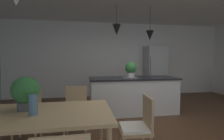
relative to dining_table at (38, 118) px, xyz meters
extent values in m
cube|color=#4C301E|center=(1.83, 0.79, -0.68)|extent=(10.00, 8.40, 0.04)
cube|color=white|center=(1.83, 4.05, 0.69)|extent=(10.00, 0.12, 2.70)
cube|color=tan|center=(0.00, 0.00, 0.05)|extent=(1.74, 0.98, 0.04)
cylinder|color=tan|center=(0.79, 0.41, -0.31)|extent=(0.06, 0.06, 0.70)
cube|color=tan|center=(-0.39, 0.81, -0.23)|extent=(0.40, 0.40, 0.04)
cube|color=white|center=(-0.39, 0.81, -0.19)|extent=(0.36, 0.36, 0.03)
cube|color=tan|center=(-0.39, 0.99, 0.00)|extent=(0.38, 0.03, 0.42)
cylinder|color=tan|center=(-0.22, 0.64, -0.45)|extent=(0.04, 0.04, 0.41)
cylinder|color=tan|center=(-0.56, 0.64, -0.45)|extent=(0.04, 0.04, 0.41)
cylinder|color=tan|center=(-0.22, 0.98, -0.45)|extent=(0.04, 0.04, 0.41)
cylinder|color=tan|center=(-0.56, 0.98, -0.45)|extent=(0.04, 0.04, 0.41)
cube|color=tan|center=(1.19, 0.00, -0.23)|extent=(0.43, 0.43, 0.04)
cube|color=white|center=(1.19, 0.00, -0.19)|extent=(0.38, 0.38, 0.03)
cube|color=tan|center=(1.37, -0.01, 0.00)|extent=(0.06, 0.38, 0.42)
cylinder|color=tan|center=(1.37, 0.16, -0.45)|extent=(0.04, 0.04, 0.41)
cube|color=tan|center=(0.39, 0.81, -0.23)|extent=(0.42, 0.42, 0.04)
cube|color=white|center=(0.39, 0.81, -0.19)|extent=(0.38, 0.38, 0.03)
cube|color=tan|center=(0.40, 0.99, 0.00)|extent=(0.38, 0.05, 0.42)
cylinder|color=tan|center=(0.55, 0.63, -0.45)|extent=(0.04, 0.04, 0.41)
cylinder|color=tan|center=(0.21, 0.65, -0.45)|extent=(0.04, 0.04, 0.41)
cylinder|color=tan|center=(0.57, 0.97, -0.45)|extent=(0.04, 0.04, 0.41)
cylinder|color=tan|center=(0.23, 0.99, -0.45)|extent=(0.04, 0.04, 0.41)
cube|color=silver|center=(1.77, 1.97, -0.22)|extent=(2.15, 0.77, 0.88)
cube|color=black|center=(1.77, 1.97, 0.22)|extent=(2.21, 0.83, 0.04)
cube|color=gray|center=(1.68, 1.97, 0.25)|extent=(0.36, 0.30, 0.01)
cube|color=#B2B5B7|center=(3.12, 3.65, 0.25)|extent=(0.72, 0.64, 1.83)
cylinder|color=#4C4C4C|center=(2.80, 3.31, 0.25)|extent=(0.02, 0.02, 1.10)
cylinder|color=black|center=(1.34, 1.97, 1.80)|extent=(0.01, 0.01, 0.49)
cone|color=black|center=(1.34, 1.97, 1.43)|extent=(0.20, 0.20, 0.26)
cylinder|color=black|center=(2.20, 1.97, 1.73)|extent=(0.01, 0.01, 0.61)
cone|color=black|center=(2.20, 1.97, 1.31)|extent=(0.19, 0.19, 0.24)
cylinder|color=beige|center=(1.71, 1.97, 0.30)|extent=(0.19, 0.19, 0.13)
sphere|color=#387F3D|center=(1.71, 1.97, 0.49)|extent=(0.30, 0.30, 0.30)
cylinder|color=#4C4C51|center=(-0.18, 0.15, 0.12)|extent=(0.21, 0.21, 0.11)
sphere|color=#2D6B33|center=(-0.18, 0.15, 0.32)|extent=(0.34, 0.34, 0.34)
cylinder|color=slate|center=(-0.03, -0.07, 0.18)|extent=(0.09, 0.09, 0.24)
camera|label=1|loc=(0.54, -2.04, 0.69)|focal=26.46mm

